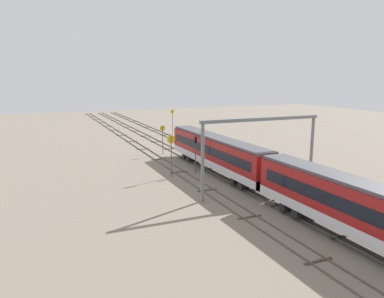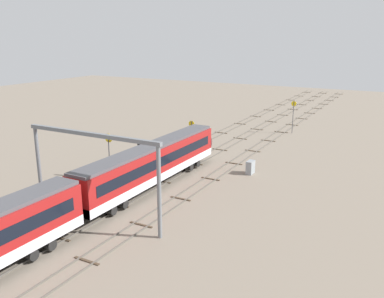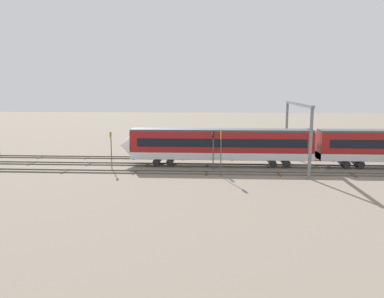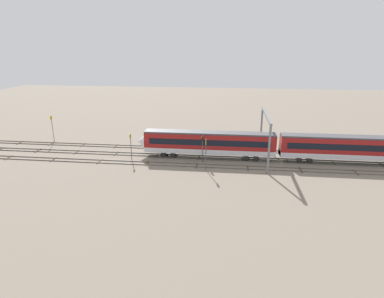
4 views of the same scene
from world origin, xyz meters
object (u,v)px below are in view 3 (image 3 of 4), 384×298
(overhead_gantry, at_px, (298,120))
(speed_sign_mid_trackside, at_px, (221,146))
(speed_sign_far_trackside, at_px, (111,145))
(signal_light_trackside_departure, at_px, (213,145))
(relay_cabinet, at_px, (158,149))

(overhead_gantry, distance_m, speed_sign_mid_trackside, 12.46)
(speed_sign_far_trackside, height_order, signal_light_trackside_departure, signal_light_trackside_departure)
(overhead_gantry, height_order, relay_cabinet, overhead_gantry)
(overhead_gantry, xyz_separation_m, signal_light_trackside_departure, (11.07, 2.92, -2.92))
(overhead_gantry, relative_size, speed_sign_mid_trackside, 2.69)
(overhead_gantry, distance_m, relay_cabinet, 21.83)
(speed_sign_mid_trackside, distance_m, speed_sign_far_trackside, 14.42)
(speed_sign_mid_trackside, bearing_deg, speed_sign_far_trackside, -14.45)
(speed_sign_mid_trackside, relative_size, signal_light_trackside_departure, 1.11)
(overhead_gantry, bearing_deg, signal_light_trackside_departure, 14.79)
(signal_light_trackside_departure, height_order, relay_cabinet, signal_light_trackside_departure)
(speed_sign_mid_trackside, bearing_deg, signal_light_trackside_departure, -77.08)
(speed_sign_mid_trackside, relative_size, relay_cabinet, 3.31)
(signal_light_trackside_departure, bearing_deg, speed_sign_mid_trackside, 102.92)
(speed_sign_mid_trackside, xyz_separation_m, speed_sign_far_trackside, (13.95, -3.59, -0.47))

